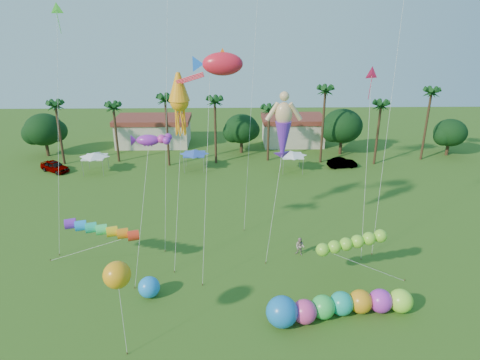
{
  "coord_description": "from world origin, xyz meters",
  "views": [
    {
      "loc": [
        -0.7,
        -21.77,
        21.57
      ],
      "look_at": [
        0.0,
        10.0,
        9.0
      ],
      "focal_mm": 32.0,
      "sensor_mm": 36.0,
      "label": 1
    }
  ],
  "objects_px": {
    "car_a": "(55,166)",
    "car_b": "(342,163)",
    "spectator_b": "(300,247)",
    "blue_ball": "(149,287)",
    "caterpillar_inflatable": "(334,306)"
  },
  "relations": [
    {
      "from": "car_a",
      "to": "spectator_b",
      "type": "bearing_deg",
      "value": -93.84
    },
    {
      "from": "car_b",
      "to": "blue_ball",
      "type": "distance_m",
      "value": 38.13
    },
    {
      "from": "car_a",
      "to": "blue_ball",
      "type": "distance_m",
      "value": 34.9
    },
    {
      "from": "car_a",
      "to": "car_b",
      "type": "xyz_separation_m",
      "value": [
        41.84,
        0.85,
        -0.09
      ]
    },
    {
      "from": "car_a",
      "to": "car_b",
      "type": "height_order",
      "value": "car_a"
    },
    {
      "from": "spectator_b",
      "to": "caterpillar_inflatable",
      "type": "relative_size",
      "value": 0.15
    },
    {
      "from": "car_a",
      "to": "spectator_b",
      "type": "distance_m",
      "value": 39.51
    },
    {
      "from": "spectator_b",
      "to": "blue_ball",
      "type": "relative_size",
      "value": 1.01
    },
    {
      "from": "car_a",
      "to": "spectator_b",
      "type": "height_order",
      "value": "spectator_b"
    },
    {
      "from": "car_b",
      "to": "caterpillar_inflatable",
      "type": "xyz_separation_m",
      "value": [
        -8.76,
        -33.16,
        0.28
      ]
    },
    {
      "from": "car_b",
      "to": "spectator_b",
      "type": "distance_m",
      "value": 26.21
    },
    {
      "from": "car_a",
      "to": "blue_ball",
      "type": "bearing_deg",
      "value": -115.14
    },
    {
      "from": "car_b",
      "to": "blue_ball",
      "type": "bearing_deg",
      "value": 135.1
    },
    {
      "from": "blue_ball",
      "to": "car_a",
      "type": "bearing_deg",
      "value": 122.42
    },
    {
      "from": "car_a",
      "to": "blue_ball",
      "type": "relative_size",
      "value": 2.68
    }
  ]
}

